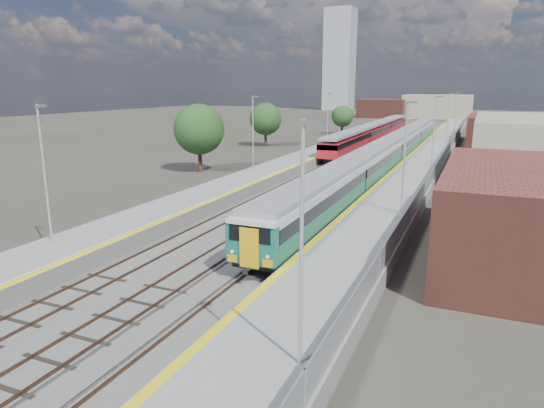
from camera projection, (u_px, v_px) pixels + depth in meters
The scene contains 11 objects.
ground at pixel (382, 164), 60.68m from camera, with size 320.00×320.00×0.00m, color #47443A.
ballast_bed at pixel (368, 160), 63.77m from camera, with size 10.50×155.00×0.06m, color #565451.
tracks at pixel (375, 158), 65.02m from camera, with size 8.96×160.00×0.17m.
platform_right at pixel (428, 159), 60.75m from camera, with size 4.70×155.00×8.52m.
platform_left at pixel (319, 153), 66.25m from camera, with size 4.30×155.00×8.52m.
buildings at pixel (380, 82), 144.22m from camera, with size 72.00×185.50×40.00m.
green_train at pixel (390, 151), 56.62m from camera, with size 2.70×75.30×2.97m.
red_train at pixel (374, 132), 81.40m from camera, with size 2.64×53.70×3.34m.
tree_a at pixel (199, 129), 53.66m from camera, with size 5.61×5.61×7.60m.
tree_b at pixel (266, 119), 77.24m from camera, with size 5.13×5.13×6.95m.
tree_c at pixel (342, 116), 96.97m from camera, with size 4.25×4.25×5.75m.
Camera 1 is at (11.12, -10.70, 9.38)m, focal length 32.00 mm.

